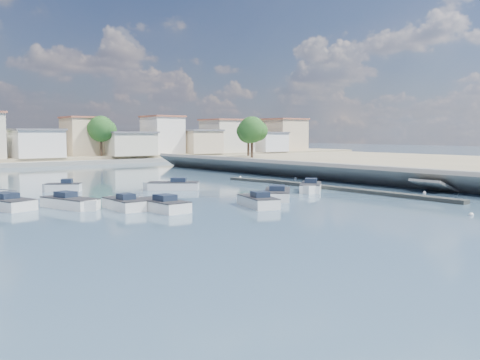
# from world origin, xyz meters

# --- Properties ---
(ground) EXTENTS (400.00, 400.00, 0.00)m
(ground) POSITION_xyz_m (0.00, 40.00, 0.00)
(ground) COLOR #324E64
(ground) RESTS_ON ground
(seawall_walkway) EXTENTS (5.00, 90.00, 1.80)m
(seawall_walkway) POSITION_xyz_m (18.50, 13.00, 0.90)
(seawall_walkway) COLOR slate
(seawall_walkway) RESTS_ON ground
(breakwater) EXTENTS (2.00, 31.02, 0.35)m
(breakwater) POSITION_xyz_m (6.90, 12.69, 0.17)
(breakwater) COLOR black
(breakwater) RESTS_ON ground
(far_shore_land) EXTENTS (160.00, 40.00, 1.40)m
(far_shore_land) POSITION_xyz_m (0.00, 92.00, 0.70)
(far_shore_land) COLOR gray
(far_shore_land) RESTS_ON ground
(far_shore_quay) EXTENTS (160.00, 2.50, 0.80)m
(far_shore_quay) POSITION_xyz_m (0.00, 71.00, 0.40)
(far_shore_quay) COLOR slate
(far_shore_quay) RESTS_ON ground
(far_town) EXTENTS (113.01, 12.80, 8.35)m
(far_town) POSITION_xyz_m (10.71, 76.92, 4.93)
(far_town) COLOR beige
(far_town) RESTS_ON far_shore_land
(shore_trees) EXTENTS (74.56, 38.32, 7.92)m
(shore_trees) POSITION_xyz_m (8.34, 68.11, 6.22)
(shore_trees) COLOR #38281E
(shore_trees) RESTS_ON ground
(motorboat_a) EXTENTS (1.83, 5.00, 1.48)m
(motorboat_a) POSITION_xyz_m (-16.76, 11.98, 0.38)
(motorboat_a) COLOR silver
(motorboat_a) RESTS_ON ground
(motorboat_b) EXTENTS (3.27, 5.35, 1.48)m
(motorboat_b) POSITION_xyz_m (-7.46, 6.83, 0.38)
(motorboat_b) COLOR silver
(motorboat_b) RESTS_ON ground
(motorboat_c) EXTENTS (5.30, 4.74, 1.48)m
(motorboat_c) POSITION_xyz_m (-6.56, 22.01, 0.38)
(motorboat_c) COLOR silver
(motorboat_c) RESTS_ON ground
(motorboat_d) EXTENTS (4.85, 4.63, 1.48)m
(motorboat_d) POSITION_xyz_m (3.80, 11.94, 0.38)
(motorboat_d) COLOR silver
(motorboat_d) RESTS_ON ground
(motorboat_e) EXTENTS (2.40, 5.86, 1.48)m
(motorboat_e) POSITION_xyz_m (-14.80, 9.65, 0.38)
(motorboat_e) COLOR silver
(motorboat_e) RESTS_ON ground
(motorboat_f) EXTENTS (3.60, 3.04, 1.48)m
(motorboat_f) POSITION_xyz_m (-16.14, 27.41, 0.38)
(motorboat_f) COLOR silver
(motorboat_f) RESTS_ON ground
(motorboat_g) EXTENTS (3.35, 5.76, 1.48)m
(motorboat_g) POSITION_xyz_m (-19.71, 14.80, 0.38)
(motorboat_g) COLOR silver
(motorboat_g) RESTS_ON ground
(motorboat_h) EXTENTS (5.38, 5.54, 1.48)m
(motorboat_h) POSITION_xyz_m (-2.75, 9.61, 0.38)
(motorboat_h) COLOR silver
(motorboat_h) RESTS_ON ground
(mooring_buoys) EXTENTS (17.13, 36.19, 0.33)m
(mooring_buoys) POSITION_xyz_m (6.43, 14.14, 0.05)
(mooring_buoys) COLOR white
(mooring_buoys) RESTS_ON ground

